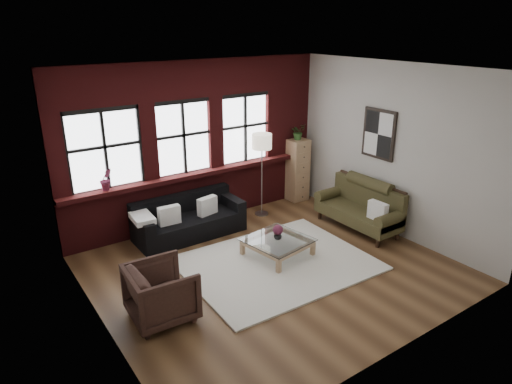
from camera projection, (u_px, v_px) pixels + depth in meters
floor at (272, 268)px, 7.56m from camera, size 5.50×5.50×0.00m
ceiling at (274, 70)px, 6.44m from camera, size 5.50×5.50×0.00m
wall_back at (196, 144)px, 8.92m from camera, size 5.50×0.00×5.50m
wall_front at (407, 236)px, 5.08m from camera, size 5.50×0.00×5.50m
wall_left at (92, 219)px, 5.53m from camera, size 0.00×5.00×5.00m
wall_right at (391, 150)px, 8.47m from camera, size 0.00×5.00×5.00m
brick_backwall at (198, 144)px, 8.88m from camera, size 5.50×0.12×3.20m
sill_ledge at (201, 173)px, 9.00m from camera, size 5.50×0.30×0.08m
window_left at (105, 151)px, 7.87m from camera, size 1.38×0.10×1.50m
window_mid at (183, 139)px, 8.67m from camera, size 1.38×0.10×1.50m
window_right at (245, 129)px, 9.42m from camera, size 1.38×0.10×1.50m
wall_poster at (379, 134)px, 8.60m from camera, size 0.05×0.74×0.94m
shag_rug at (277, 263)px, 7.69m from camera, size 3.10×2.47×0.03m
dark_sofa at (189, 217)px, 8.61m from camera, size 2.06×0.83×0.74m
pillow_a at (169, 215)px, 8.23m from camera, size 0.41×0.16×0.34m
pillow_b at (207, 206)px, 8.65m from camera, size 0.42×0.22×0.34m
vintage_settee at (358, 206)px, 8.85m from camera, size 0.80×1.79×0.96m
pillow_settee at (378, 211)px, 8.34m from camera, size 0.15×0.38×0.34m
armchair at (161, 293)px, 6.19m from camera, size 0.91×0.89×0.79m
coffee_table at (278, 248)px, 7.92m from camera, size 1.13×1.13×0.33m
vase at (278, 236)px, 7.83m from camera, size 0.18×0.18×0.14m
flowers at (278, 230)px, 7.79m from camera, size 0.18×0.18×0.18m
drawer_chest at (297, 170)px, 10.29m from camera, size 0.43×0.43×1.40m
potted_plant_top at (298, 132)px, 9.98m from camera, size 0.32×0.28×0.35m
floor_lamp at (262, 172)px, 9.35m from camera, size 0.40×0.40×1.89m
sill_plant at (106, 179)px, 7.89m from camera, size 0.23×0.19×0.40m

